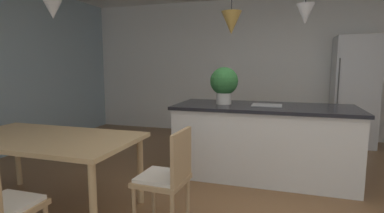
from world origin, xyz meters
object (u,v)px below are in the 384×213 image
object	(u,v)px
dining_table	(45,143)
potted_plant_on_island	(224,83)
chair_kitchen_end	(167,176)
refrigerator	(354,92)
kitchen_island	(263,140)

from	to	relation	value
dining_table	potted_plant_on_island	bearing A→B (deg)	47.34
chair_kitchen_end	refrigerator	distance (m)	4.12
dining_table	chair_kitchen_end	bearing A→B (deg)	-0.11
chair_kitchen_end	refrigerator	bearing A→B (deg)	59.84
refrigerator	potted_plant_on_island	xyz separation A→B (m)	(-1.89, -2.01, 0.22)
dining_table	potted_plant_on_island	xyz separation A→B (m)	(1.41, 1.53, 0.52)
chair_kitchen_end	refrigerator	world-z (taller)	refrigerator
refrigerator	dining_table	bearing A→B (deg)	-133.00
refrigerator	potted_plant_on_island	world-z (taller)	refrigerator
chair_kitchen_end	potted_plant_on_island	xyz separation A→B (m)	(0.17, 1.53, 0.70)
dining_table	chair_kitchen_end	world-z (taller)	chair_kitchen_end
chair_kitchen_end	potted_plant_on_island	world-z (taller)	potted_plant_on_island
chair_kitchen_end	kitchen_island	size ratio (longest dim) A/B	0.40
dining_table	kitchen_island	size ratio (longest dim) A/B	0.80
chair_kitchen_end	potted_plant_on_island	bearing A→B (deg)	83.74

